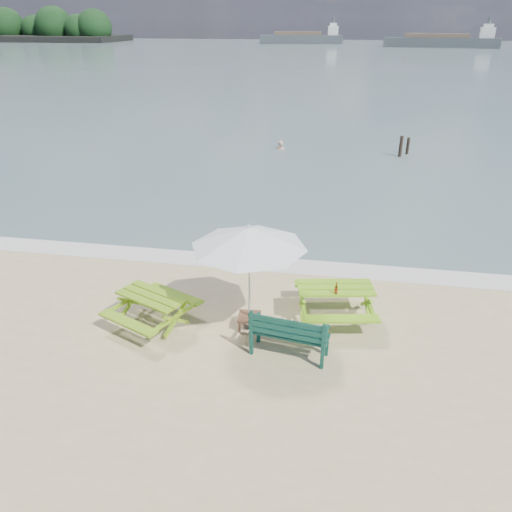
% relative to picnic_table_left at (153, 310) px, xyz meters
% --- Properties ---
extents(sea, '(300.00, 300.00, 0.00)m').
position_rel_picnic_table_left_xyz_m(sea, '(2.57, 83.75, -0.35)').
color(sea, slate).
rests_on(sea, ground).
extents(foam_strip, '(22.00, 0.90, 0.01)m').
position_rel_picnic_table_left_xyz_m(foam_strip, '(2.57, 3.35, -0.34)').
color(foam_strip, silver).
rests_on(foam_strip, ground).
extents(picnic_table_left, '(2.08, 2.17, 0.73)m').
position_rel_picnic_table_left_xyz_m(picnic_table_left, '(0.00, 0.00, 0.00)').
color(picnic_table_left, '#6C9716').
rests_on(picnic_table_left, ground).
extents(picnic_table_right, '(1.95, 2.10, 0.79)m').
position_rel_picnic_table_left_xyz_m(picnic_table_right, '(3.88, 0.95, 0.03)').
color(picnic_table_right, '#74AD1A').
rests_on(picnic_table_right, ground).
extents(park_bench, '(1.60, 0.75, 0.95)m').
position_rel_picnic_table_left_xyz_m(park_bench, '(3.05, -0.57, -0.06)').
color(park_bench, '#0D3A2F').
rests_on(park_bench, ground).
extents(side_table, '(0.51, 0.51, 0.31)m').
position_rel_picnic_table_left_xyz_m(side_table, '(2.10, 0.22, -0.19)').
color(side_table, brown).
rests_on(side_table, ground).
extents(patio_umbrella, '(2.56, 2.56, 2.36)m').
position_rel_picnic_table_left_xyz_m(patio_umbrella, '(2.10, 0.22, 1.79)').
color(patio_umbrella, silver).
rests_on(patio_umbrella, ground).
extents(beer_bottle, '(0.07, 0.07, 0.26)m').
position_rel_picnic_table_left_xyz_m(beer_bottle, '(3.90, 0.66, 0.52)').
color(beer_bottle, '#944815').
rests_on(beer_bottle, picnic_table_right).
extents(swimmer, '(0.65, 0.51, 1.59)m').
position_rel_picnic_table_left_xyz_m(swimmer, '(0.65, 16.60, -0.69)').
color(swimmer, tan).
rests_on(swimmer, ground).
extents(mooring_pilings, '(0.56, 0.76, 1.21)m').
position_rel_picnic_table_left_xyz_m(mooring_pilings, '(6.72, 16.32, 0.02)').
color(mooring_pilings, black).
rests_on(mooring_pilings, ground).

